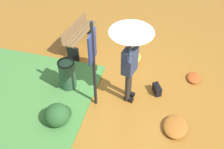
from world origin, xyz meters
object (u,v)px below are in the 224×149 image
object	(u,v)px
handbag	(157,89)
person_with_umbrella	(131,45)
info_sign_post	(93,56)
trash_bin	(67,75)
park_bench	(79,35)

from	to	relation	value
handbag	person_with_umbrella	bearing A→B (deg)	110.80
info_sign_post	handbag	bearing A→B (deg)	-62.72
person_with_umbrella	trash_bin	size ratio (longest dim) A/B	2.45
handbag	info_sign_post	bearing A→B (deg)	117.28
person_with_umbrella	info_sign_post	distance (m)	0.84
person_with_umbrella	handbag	world-z (taller)	person_with_umbrella
info_sign_post	trash_bin	xyz separation A→B (m)	(0.33, 0.81, -1.03)
trash_bin	handbag	bearing A→B (deg)	-80.28
info_sign_post	trash_bin	distance (m)	1.35
handbag	park_bench	xyz separation A→B (m)	(1.32, 2.48, 0.28)
person_with_umbrella	handbag	bearing A→B (deg)	-69.20
park_bench	handbag	bearing A→B (deg)	-118.00
park_bench	info_sign_post	bearing A→B (deg)	-151.15
person_with_umbrella	park_bench	distance (m)	2.66
trash_bin	person_with_umbrella	bearing A→B (deg)	-85.50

